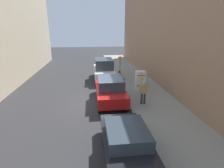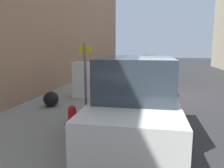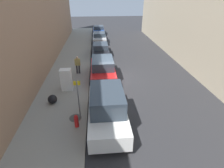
# 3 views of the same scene
# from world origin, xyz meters

# --- Properties ---
(ground_plane) EXTENTS (80.00, 80.00, 0.00)m
(ground_plane) POSITION_xyz_m (0.00, 0.00, 0.00)
(ground_plane) COLOR #28282B
(sidewalk_slab) EXTENTS (3.61, 44.00, 0.12)m
(sidewalk_slab) POSITION_xyz_m (-3.91, 0.00, 0.06)
(sidewalk_slab) COLOR gray
(sidewalk_slab) RESTS_ON ground
(building_facade_near) EXTENTS (2.00, 39.60, 10.89)m
(building_facade_near) POSITION_xyz_m (-6.72, 0.00, 5.45)
(building_facade_near) COLOR #937056
(building_facade_near) RESTS_ON ground
(building_facade_across) EXTENTS (2.34, 37.40, 9.90)m
(building_facade_across) POSITION_xyz_m (8.00, 0.00, 4.95)
(building_facade_across) COLOR beige
(building_facade_across) RESTS_ON ground
(discarded_refrigerator) EXTENTS (0.77, 0.59, 1.60)m
(discarded_refrigerator) POSITION_xyz_m (-3.66, -1.77, 0.92)
(discarded_refrigerator) COLOR white
(discarded_refrigerator) RESTS_ON sidewalk_slab
(manhole_cover) EXTENTS (0.70, 0.70, 0.02)m
(manhole_cover) POSITION_xyz_m (-2.77, -5.14, 0.13)
(manhole_cover) COLOR #47443F
(manhole_cover) RESTS_ON sidewalk_slab
(street_sign_post) EXTENTS (0.36, 0.07, 2.38)m
(street_sign_post) POSITION_xyz_m (-2.50, -5.03, 1.46)
(street_sign_post) COLOR slate
(street_sign_post) RESTS_ON sidewalk_slab
(fire_hydrant) EXTENTS (0.22, 0.22, 0.75)m
(fire_hydrant) POSITION_xyz_m (-2.62, -5.86, 0.51)
(fire_hydrant) COLOR red
(fire_hydrant) RESTS_ON sidewalk_slab
(trash_bag) EXTENTS (0.59, 0.59, 0.59)m
(trash_bag) POSITION_xyz_m (-4.36, -3.50, 0.42)
(trash_bag) COLOR black
(trash_bag) RESTS_ON sidewalk_slab
(pedestrian_walking_far) EXTENTS (0.45, 0.22, 1.55)m
(pedestrian_walking_far) POSITION_xyz_m (-3.09, 1.03, 1.00)
(pedestrian_walking_far) COLOR #333338
(pedestrian_walking_far) RESTS_ON sidewalk_slab
(parked_van_white) EXTENTS (1.94, 4.63, 2.13)m
(parked_van_white) POSITION_xyz_m (-0.97, -5.63, 1.05)
(parked_van_white) COLOR silver
(parked_van_white) RESTS_ON ground
(parked_suv_red) EXTENTS (1.92, 4.45, 1.76)m
(parked_suv_red) POSITION_xyz_m (-0.97, 0.06, 0.91)
(parked_suv_red) COLOR red
(parked_suv_red) RESTS_ON ground
(parked_sedan_dark) EXTENTS (1.79, 4.66, 1.40)m
(parked_sedan_dark) POSITION_xyz_m (-0.97, 6.05, 0.73)
(parked_sedan_dark) COLOR black
(parked_sedan_dark) RESTS_ON ground
(parked_sedan_silver) EXTENTS (1.78, 4.64, 1.41)m
(parked_sedan_silver) POSITION_xyz_m (-0.97, 11.76, 0.74)
(parked_sedan_silver) COLOR silver
(parked_sedan_silver) RESTS_ON ground
(parked_hatchback_blue) EXTENTS (1.79, 3.81, 1.43)m
(parked_hatchback_blue) POSITION_xyz_m (-0.97, 16.89, 0.72)
(parked_hatchback_blue) COLOR #23479E
(parked_hatchback_blue) RESTS_ON ground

